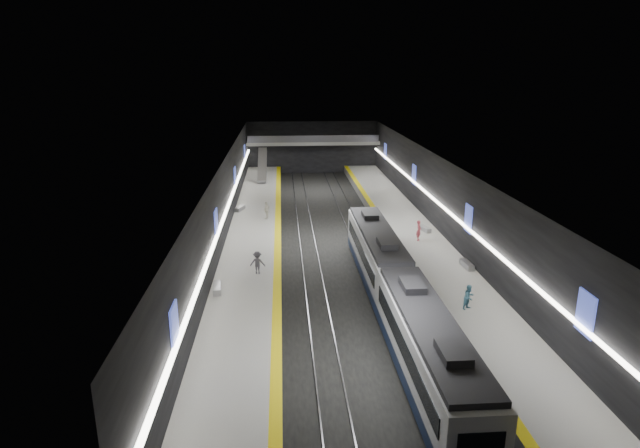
{
  "coord_description": "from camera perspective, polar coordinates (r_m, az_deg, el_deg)",
  "views": [
    {
      "loc": [
        -4.79,
        -47.83,
        16.15
      ],
      "look_at": [
        -1.4,
        -0.91,
        2.2
      ],
      "focal_mm": 30.0,
      "sensor_mm": 36.0,
      "label": 1
    }
  ],
  "objects": [
    {
      "name": "ceiling",
      "position": [
        48.76,
        1.57,
        6.89
      ],
      "size": [
        20.0,
        70.0,
        0.04
      ],
      "primitive_type": "cube",
      "rotation": [
        3.14,
        0.0,
        0.0
      ],
      "color": "beige",
      "rests_on": "wall_left"
    },
    {
      "name": "tactile_strip_right",
      "position": [
        51.17,
        7.43,
        -0.83
      ],
      "size": [
        0.6,
        70.0,
        0.02
      ],
      "primitive_type": "cube",
      "color": "yellow",
      "rests_on": "platform_right"
    },
    {
      "name": "train",
      "position": [
        35.2,
        8.23,
        -7.02
      ],
      "size": [
        2.69,
        30.04,
        3.6
      ],
      "color": "#101D3C",
      "rests_on": "ground"
    },
    {
      "name": "mezzanine_bridge",
      "position": [
        81.66,
        -0.74,
        8.69
      ],
      "size": [
        20.0,
        3.0,
        1.5
      ],
      "color": "gray",
      "rests_on": "wall_left"
    },
    {
      "name": "passenger_left_b",
      "position": [
        40.67,
        -6.69,
        -4.14
      ],
      "size": [
        1.2,
        0.77,
        1.77
      ],
      "primitive_type": "imported",
      "rotation": [
        0.0,
        0.0,
        3.04
      ],
      "color": "#44424A",
      "rests_on": "platform_left"
    },
    {
      "name": "bench_left_near",
      "position": [
        38.28,
        -10.94,
        -6.74
      ],
      "size": [
        0.74,
        1.96,
        0.47
      ],
      "primitive_type": "cube",
      "rotation": [
        0.0,
        0.0,
        0.11
      ],
      "color": "#99999E",
      "rests_on": "platform_left"
    },
    {
      "name": "cove_light_left",
      "position": [
        49.65,
        -9.8,
        1.87
      ],
      "size": [
        0.25,
        68.6,
        0.12
      ],
      "primitive_type": "cube",
      "color": "white",
      "rests_on": "wall_left"
    },
    {
      "name": "passenger_right_a",
      "position": [
        48.81,
        10.5,
        -0.7
      ],
      "size": [
        0.61,
        0.78,
        1.87
      ],
      "primitive_type": "imported",
      "rotation": [
        0.0,
        0.0,
        1.3
      ],
      "color": "#D24E5C",
      "rests_on": "platform_right"
    },
    {
      "name": "platform_right",
      "position": [
        51.8,
        9.79,
        -1.32
      ],
      "size": [
        5.0,
        70.0,
        1.0
      ],
      "primitive_type": "cube",
      "color": "slate",
      "rests_on": "ground"
    },
    {
      "name": "tactile_strip_left",
      "position": [
        50.17,
        -4.52,
        -1.09
      ],
      "size": [
        0.6,
        70.0,
        0.02
      ],
      "primitive_type": "cube",
      "color": "yellow",
      "rests_on": "platform_left"
    },
    {
      "name": "bench_right_near",
      "position": [
        43.41,
        15.41,
        -4.21
      ],
      "size": [
        0.62,
        1.88,
        0.45
      ],
      "primitive_type": "cube",
      "rotation": [
        0.0,
        0.0,
        0.05
      ],
      "color": "#99999E",
      "rests_on": "platform_right"
    },
    {
      "name": "tile_surface_left",
      "position": [
        50.24,
        -7.03,
        -1.15
      ],
      "size": [
        5.0,
        70.0,
        0.02
      ],
      "primitive_type": "cube",
      "color": "#A8A8A3",
      "rests_on": "platform_left"
    },
    {
      "name": "wall_right",
      "position": [
        51.52,
        12.69,
        2.47
      ],
      "size": [
        0.04,
        70.0,
        8.0
      ],
      "primitive_type": "cube",
      "color": "black",
      "rests_on": "ground"
    },
    {
      "name": "passenger_right_b",
      "position": [
        36.05,
        15.6,
        -7.54
      ],
      "size": [
        1.02,
        0.97,
        1.66
      ],
      "primitive_type": "imported",
      "rotation": [
        0.0,
        0.0,
        0.59
      ],
      "color": "teal",
      "rests_on": "platform_right"
    },
    {
      "name": "rails",
      "position": [
        50.69,
        1.5,
        -2.0
      ],
      "size": [
        6.52,
        70.0,
        0.12
      ],
      "color": "gray",
      "rests_on": "ground"
    },
    {
      "name": "wall_left",
      "position": [
        49.62,
        -10.04,
        2.09
      ],
      "size": [
        0.04,
        70.0,
        8.0
      ],
      "primitive_type": "cube",
      "color": "black",
      "rests_on": "ground"
    },
    {
      "name": "bench_right_far",
      "position": [
        51.98,
        11.07,
        -0.49
      ],
      "size": [
        0.94,
        1.84,
        0.43
      ],
      "primitive_type": "cube",
      "rotation": [
        0.0,
        0.0,
        0.27
      ],
      "color": "#99999E",
      "rests_on": "platform_right"
    },
    {
      "name": "platform_left",
      "position": [
        50.4,
        -7.01,
        -1.7
      ],
      "size": [
        5.0,
        70.0,
        1.0
      ],
      "primitive_type": "cube",
      "color": "slate",
      "rests_on": "ground"
    },
    {
      "name": "ground",
      "position": [
        50.71,
        1.5,
        -2.06
      ],
      "size": [
        70.0,
        70.0,
        0.0
      ],
      "primitive_type": "plane",
      "color": "black",
      "rests_on": "ground"
    },
    {
      "name": "passenger_left_a",
      "position": [
        55.08,
        -5.71,
        1.46
      ],
      "size": [
        0.85,
        1.17,
        1.85
      ],
      "primitive_type": "imported",
      "rotation": [
        0.0,
        0.0,
        -1.99
      ],
      "color": "silver",
      "rests_on": "platform_left"
    },
    {
      "name": "bench_left_far",
      "position": [
        58.89,
        -8.53,
        1.65
      ],
      "size": [
        1.11,
        1.96,
        0.46
      ],
      "primitive_type": "cube",
      "rotation": [
        0.0,
        0.0,
        -0.33
      ],
      "color": "#99999E",
      "rests_on": "platform_left"
    },
    {
      "name": "tile_surface_right",
      "position": [
        51.65,
        9.82,
        -0.78
      ],
      "size": [
        5.0,
        70.0,
        0.02
      ],
      "primitive_type": "cube",
      "color": "#A8A8A3",
      "rests_on": "platform_right"
    },
    {
      "name": "cove_light_right",
      "position": [
        51.51,
        12.46,
        2.25
      ],
      "size": [
        0.25,
        68.6,
        0.12
      ],
      "primitive_type": "cube",
      "color": "white",
      "rests_on": "wall_right"
    },
    {
      "name": "wall_back",
      "position": [
        83.85,
        -0.82,
        8.18
      ],
      "size": [
        20.0,
        0.04,
        8.0
      ],
      "primitive_type": "cube",
      "color": "black",
      "rests_on": "ground"
    },
    {
      "name": "ad_posters",
      "position": [
        50.43,
        1.43,
        3.15
      ],
      "size": [
        19.94,
        53.5,
        2.2
      ],
      "color": "#4556D1",
      "rests_on": "wall_left"
    },
    {
      "name": "escalator",
      "position": [
        75.06,
        -6.17,
        6.25
      ],
      "size": [
        1.2,
        7.5,
        3.92
      ],
      "primitive_type": "cube",
      "rotation": [
        0.44,
        0.0,
        0.0
      ],
      "color": "#99999E",
      "rests_on": "platform_left"
    }
  ]
}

